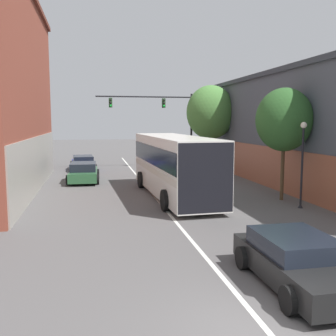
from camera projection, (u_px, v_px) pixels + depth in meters
name	position (u px, v px, depth m)	size (l,w,h in m)	color
ground_plane	(271.00, 335.00, 7.63)	(160.00, 160.00, 0.00)	#565454
lane_center_line	(151.00, 192.00, 22.68)	(0.14, 42.90, 0.01)	silver
building_right_storefront	(324.00, 127.00, 25.13)	(8.04, 25.20, 7.21)	#4C515B
bus	(174.00, 163.00, 21.25)	(3.18, 10.57, 3.29)	silver
hatchback_foreground	(298.00, 261.00, 9.90)	(2.16, 4.28, 1.24)	black
parked_car_left_near	(83.00, 163.00, 32.50)	(2.22, 4.78, 1.25)	navy
parked_car_left_mid	(83.00, 172.00, 26.60)	(2.17, 4.48, 1.31)	#285633
traffic_signal_gantry	(164.00, 114.00, 33.80)	(8.32, 0.36, 6.43)	black
street_lamp	(302.00, 161.00, 18.41)	(0.30, 0.30, 4.07)	black
street_tree_near	(284.00, 120.00, 20.06)	(2.94, 2.65, 5.79)	#4C3823
street_tree_far	(211.00, 112.00, 31.78)	(3.95, 3.55, 6.96)	#3D2D1E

